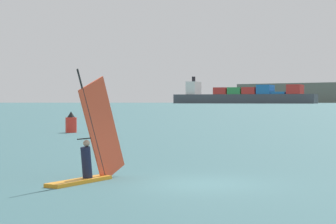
# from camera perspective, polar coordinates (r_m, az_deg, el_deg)

# --- Properties ---
(ground_plane) EXTENTS (4000.00, 4000.00, 0.00)m
(ground_plane) POSITION_cam_1_polar(r_m,az_deg,el_deg) (19.22, 3.05, -6.83)
(ground_plane) COLOR #386066
(windsurfer) EXTENTS (0.98, 3.80, 3.80)m
(windsurfer) POSITION_cam_1_polar(r_m,az_deg,el_deg) (19.95, -7.30, -3.90)
(windsurfer) COLOR orange
(windsurfer) RESTS_ON ground_plane
(cargo_ship) EXTENTS (159.93, 33.59, 31.23)m
(cargo_ship) POSITION_cam_1_polar(r_m,az_deg,el_deg) (683.87, 7.32, 1.51)
(cargo_ship) COLOR #3F444C
(cargo_ship) RESTS_ON ground_plane
(distant_headland) EXTENTS (1352.82, 716.45, 30.95)m
(distant_headland) POSITION_cam_1_polar(r_m,az_deg,el_deg) (1181.16, 12.78, 1.64)
(distant_headland) COLOR #60665B
(distant_headland) RESTS_ON ground_plane
(channel_buoy) EXTENTS (0.93, 0.93, 1.77)m
(channel_buoy) POSITION_cam_1_polar(r_m,az_deg,el_deg) (50.80, -9.18, -1.06)
(channel_buoy) COLOR red
(channel_buoy) RESTS_ON ground_plane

